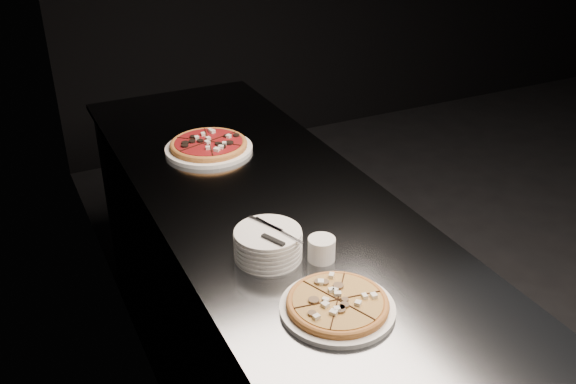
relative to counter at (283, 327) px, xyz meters
name	(u,v)px	position (x,y,z in m)	size (l,w,h in m)	color
wall_left	(149,79)	(-0.37, 0.00, 0.94)	(0.02, 5.00, 2.80)	black
counter	(283,327)	(0.00, 0.00, 0.00)	(0.74, 2.44, 0.92)	slate
pizza_mushroom	(338,305)	(-0.09, -0.49, 0.48)	(0.29, 0.29, 0.03)	white
pizza_tomato	(209,146)	(-0.05, 0.53, 0.48)	(0.36, 0.36, 0.04)	white
plate_stack	(268,244)	(-0.14, -0.21, 0.50)	(0.18, 0.18, 0.08)	white
cutlery	(272,232)	(-0.13, -0.22, 0.54)	(0.07, 0.20, 0.01)	silver
ramekin	(321,248)	(-0.02, -0.28, 0.49)	(0.08, 0.08, 0.07)	silver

